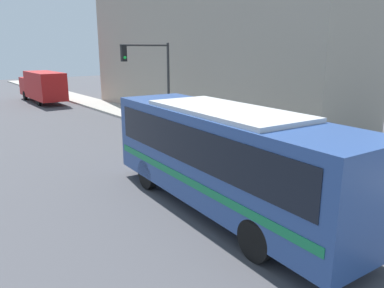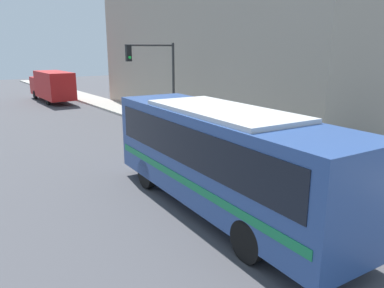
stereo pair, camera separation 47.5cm
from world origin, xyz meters
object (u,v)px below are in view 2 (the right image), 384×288
city_bus (221,153)px  fire_hydrant (236,140)px  parking_meter (172,114)px  traffic_light_pole (158,71)px  delivery_truck (52,85)px

city_bus → fire_hydrant: city_bus is taller
city_bus → parking_meter: 12.58m
city_bus → fire_hydrant: size_ratio=12.71×
traffic_light_pole → parking_meter: (0.98, 0.02, -2.78)m
traffic_light_pole → city_bus: bearing=-110.8°
city_bus → delivery_truck: city_bus is taller
delivery_truck → traffic_light_pole: 17.92m
city_bus → traffic_light_pole: size_ratio=1.94×
delivery_truck → fire_hydrant: delivery_truck is taller
city_bus → delivery_truck: size_ratio=1.21×
traffic_light_pole → parking_meter: bearing=1.0°
delivery_truck → parking_meter: size_ratio=6.90×
city_bus → traffic_light_pole: bearing=72.9°
city_bus → parking_meter: size_ratio=8.38×
delivery_truck → fire_hydrant: size_ratio=10.48×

